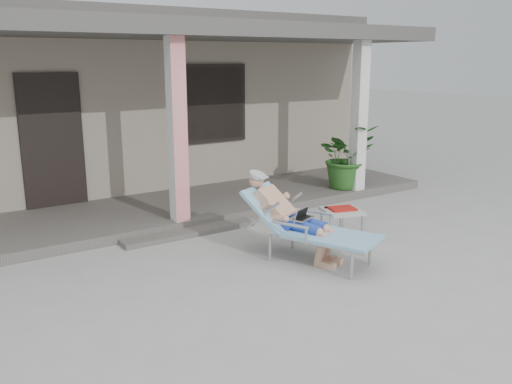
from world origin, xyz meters
TOP-DOWN VIEW (x-y plane):
  - ground at (0.00, 0.00)m, footprint 60.00×60.00m
  - house at (0.00, 6.50)m, footprint 10.40×5.40m
  - porch_deck at (0.00, 3.00)m, footprint 10.00×2.00m
  - porch_overhang at (0.00, 2.95)m, footprint 10.00×2.30m
  - porch_step at (0.00, 1.85)m, footprint 2.00×0.30m
  - lounger at (0.74, 0.27)m, footprint 1.28×1.81m
  - side_table at (1.71, 0.55)m, footprint 0.62×0.62m
  - potted_palm at (3.43, 2.37)m, footprint 1.10×0.97m

SIDE VIEW (x-z plane):
  - ground at x=0.00m, z-range 0.00..0.00m
  - porch_step at x=0.00m, z-range 0.00..0.07m
  - porch_deck at x=0.00m, z-range 0.00..0.15m
  - side_table at x=1.71m, z-range 0.15..0.61m
  - lounger at x=0.74m, z-range 0.13..1.28m
  - potted_palm at x=3.43m, z-range 0.15..1.31m
  - house at x=0.00m, z-range 0.02..3.32m
  - porch_overhang at x=0.00m, z-range 1.36..4.21m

